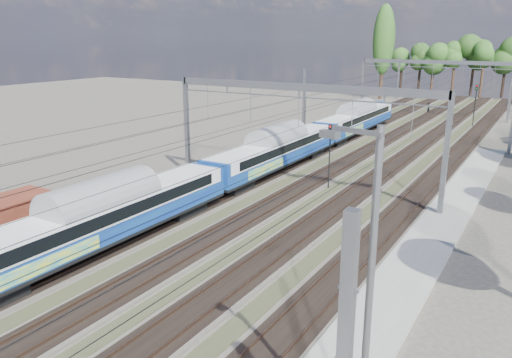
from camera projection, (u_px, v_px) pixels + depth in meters
The scene contains 10 objects.
track_bed at pixel (359, 156), 54.08m from camera, with size 21.00×130.00×0.34m.
platform at pixel (410, 269), 27.52m from camera, with size 3.00×70.00×0.30m, color gray.
catenary at pixel (387, 91), 58.52m from camera, with size 25.65×130.00×9.00m.
tree_belt at pixel (505, 63), 85.64m from camera, with size 40.38×98.92×11.75m.
poplar at pixel (384, 40), 101.70m from camera, with size 4.40×4.40×19.04m.
emu_train at pixel (275, 146), 46.79m from camera, with size 3.06×64.71×4.48m.
worker at pixel (429, 108), 84.67m from camera, with size 0.66×0.44×1.82m, color black.
signal_near at pixel (330, 148), 41.88m from camera, with size 0.38×0.35×5.51m.
signal_far at pixel (475, 101), 70.76m from camera, with size 0.38×0.35×6.05m.
lamp_post at pixel (366, 295), 13.68m from camera, with size 1.74×0.46×10.40m.
Camera 1 is at (17.66, -5.90, 12.49)m, focal length 35.00 mm.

